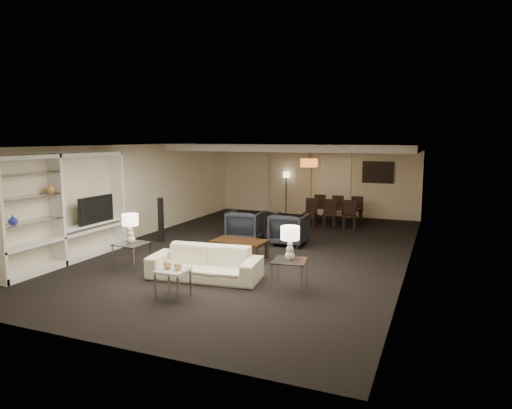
{
  "coord_description": "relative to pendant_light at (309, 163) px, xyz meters",
  "views": [
    {
      "loc": [
        4.09,
        -9.94,
        2.67
      ],
      "look_at": [
        0.0,
        0.0,
        1.1
      ],
      "focal_mm": 32.0,
      "sensor_mm": 36.0,
      "label": 1
    }
  ],
  "objects": [
    {
      "name": "television",
      "position": [
        -3.58,
        -5.35,
        -0.86
      ],
      "size": [
        1.07,
        0.14,
        0.62
      ],
      "primitive_type": "imported",
      "rotation": [
        0.0,
        0.0,
        1.57
      ],
      "color": "black",
      "rests_on": "media_unit"
    },
    {
      "name": "sofa",
      "position": [
        -0.32,
        -6.02,
        -1.61
      ],
      "size": [
        2.21,
        1.07,
        0.62
      ],
      "primitive_type": "imported",
      "rotation": [
        0.0,
        0.0,
        0.11
      ],
      "color": "beige",
      "rests_on": "floor"
    },
    {
      "name": "marble_table",
      "position": [
        -0.32,
        -7.12,
        -1.68
      ],
      "size": [
        0.5,
        0.5,
        0.49
      ],
      "primitive_type": null,
      "rotation": [
        0.0,
        0.0,
        0.03
      ],
      "color": "white",
      "rests_on": "floor"
    },
    {
      "name": "ceiling_soffit",
      "position": [
        -0.3,
        0.0,
        0.48
      ],
      "size": [
        7.0,
        4.0,
        0.2
      ],
      "primitive_type": "cube",
      "color": "silver",
      "rests_on": "ceiling"
    },
    {
      "name": "ceiling",
      "position": [
        -0.3,
        -3.5,
        0.58
      ],
      "size": [
        7.0,
        11.0,
        0.02
      ],
      "primitive_type": "cube",
      "color": "silver",
      "rests_on": "ground"
    },
    {
      "name": "table_lamp_right",
      "position": [
        1.38,
        -6.02,
        -1.07
      ],
      "size": [
        0.35,
        0.35,
        0.6
      ],
      "primitive_type": null,
      "rotation": [
        0.0,
        0.0,
        -0.04
      ],
      "color": "beige",
      "rests_on": "side_table_right"
    },
    {
      "name": "floor",
      "position": [
        -0.3,
        -3.5,
        -1.92
      ],
      "size": [
        11.0,
        11.0,
        0.0
      ],
      "primitive_type": "plane",
      "color": "black",
      "rests_on": "ground"
    },
    {
      "name": "wall_front",
      "position": [
        -0.3,
        -9.0,
        -0.67
      ],
      "size": [
        7.0,
        0.02,
        2.5
      ],
      "primitive_type": "cube",
      "color": "beige",
      "rests_on": "ground"
    },
    {
      "name": "vase_blue",
      "position": [
        -3.61,
        -7.41,
        -0.77
      ],
      "size": [
        0.18,
        0.18,
        0.19
      ],
      "primitive_type": "imported",
      "color": "#292FB2",
      "rests_on": "media_unit"
    },
    {
      "name": "chair_fl",
      "position": [
        0.09,
        1.18,
        -1.5
      ],
      "size": [
        0.42,
        0.42,
        0.84
      ],
      "primitive_type": null,
      "rotation": [
        0.0,
        0.0,
        3.24
      ],
      "color": "black",
      "rests_on": "floor"
    },
    {
      "name": "pendant_light",
      "position": [
        0.0,
        0.0,
        0.0
      ],
      "size": [
        0.52,
        0.52,
        0.24
      ],
      "primitive_type": "cylinder",
      "color": "#D8591E",
      "rests_on": "ceiling_soffit"
    },
    {
      "name": "vase_amber",
      "position": [
        -3.61,
        -6.5,
        -0.27
      ],
      "size": [
        0.18,
        0.18,
        0.19
      ],
      "primitive_type": "imported",
      "color": "#B87C3D",
      "rests_on": "media_unit"
    },
    {
      "name": "curtains",
      "position": [
        -1.2,
        1.92,
        -0.72
      ],
      "size": [
        1.5,
        0.12,
        2.4
      ],
      "primitive_type": "cube",
      "color": "beige",
      "rests_on": "wall_back"
    },
    {
      "name": "chair_nr",
      "position": [
        1.29,
        -0.12,
        -1.5
      ],
      "size": [
        0.42,
        0.42,
        0.84
      ],
      "primitive_type": null,
      "rotation": [
        0.0,
        0.0,
        0.09
      ],
      "color": "black",
      "rests_on": "floor"
    },
    {
      "name": "media_unit",
      "position": [
        -3.61,
        -6.1,
        -0.74
      ],
      "size": [
        0.38,
        3.4,
        2.35
      ],
      "primitive_type": null,
      "color": "white",
      "rests_on": "wall_left"
    },
    {
      "name": "table_lamp_left",
      "position": [
        -2.02,
        -6.02,
        -1.07
      ],
      "size": [
        0.35,
        0.35,
        0.6
      ],
      "primitive_type": null,
      "rotation": [
        0.0,
        0.0,
        -0.07
      ],
      "color": "#EFE7CA",
      "rests_on": "side_table_left"
    },
    {
      "name": "chair_nm",
      "position": [
        0.69,
        -0.12,
        -1.5
      ],
      "size": [
        0.41,
        0.41,
        0.84
      ],
      "primitive_type": null,
      "rotation": [
        0.0,
        0.0,
        0.06
      ],
      "color": "black",
      "rests_on": "floor"
    },
    {
      "name": "wall_left",
      "position": [
        -3.8,
        -3.5,
        -0.67
      ],
      "size": [
        0.02,
        11.0,
        2.5
      ],
      "primitive_type": "cube",
      "color": "beige",
      "rests_on": "ground"
    },
    {
      "name": "chair_nl",
      "position": [
        0.09,
        -0.12,
        -1.5
      ],
      "size": [
        0.39,
        0.39,
        0.84
      ],
      "primitive_type": null,
      "rotation": [
        0.0,
        0.0,
        -0.02
      ],
      "color": "black",
      "rests_on": "floor"
    },
    {
      "name": "painting",
      "position": [
        1.8,
        1.96,
        -0.37
      ],
      "size": [
        0.95,
        0.04,
        0.65
      ],
      "primitive_type": "cube",
      "color": "#142D38",
      "rests_on": "wall_back"
    },
    {
      "name": "floor_lamp",
      "position": [
        -1.29,
        1.7,
        -1.17
      ],
      "size": [
        0.23,
        0.23,
        1.5
      ],
      "primitive_type": null,
      "rotation": [
        0.0,
        0.0,
        -0.08
      ],
      "color": "black",
      "rests_on": "floor"
    },
    {
      "name": "wall_right",
      "position": [
        3.2,
        -3.5,
        -0.67
      ],
      "size": [
        0.02,
        11.0,
        2.5
      ],
      "primitive_type": "cube",
      "color": "beige",
      "rests_on": "ground"
    },
    {
      "name": "side_table_right",
      "position": [
        1.38,
        -6.02,
        -1.65
      ],
      "size": [
        0.65,
        0.65,
        0.55
      ],
      "primitive_type": null,
      "rotation": [
        0.0,
        0.0,
        0.13
      ],
      "color": "white",
      "rests_on": "floor"
    },
    {
      "name": "armchair_left",
      "position": [
        -0.92,
        -2.72,
        -1.52
      ],
      "size": [
        0.91,
        0.94,
        0.79
      ],
      "primitive_type": "imported",
      "rotation": [
        0.0,
        0.0,
        3.22
      ],
      "color": "black",
      "rests_on": "floor"
    },
    {
      "name": "floor_speaker",
      "position": [
        -2.91,
        -3.63,
        -1.35
      ],
      "size": [
        0.16,
        0.16,
        1.15
      ],
      "primitive_type": "cube",
      "rotation": [
        0.0,
        0.0,
        0.32
      ],
      "color": "black",
      "rests_on": "floor"
    },
    {
      "name": "dining_table",
      "position": [
        0.69,
        0.53,
        -1.64
      ],
      "size": [
        1.67,
        1.02,
        0.56
      ],
      "primitive_type": "imported",
      "rotation": [
        0.0,
        0.0,
        -0.08
      ],
      "color": "black",
      "rests_on": "floor"
    },
    {
      "name": "coffee_table",
      "position": [
        -0.32,
        -4.42,
        -1.71
      ],
      "size": [
        1.19,
        0.73,
        0.42
      ],
      "primitive_type": null,
      "rotation": [
        0.0,
        0.0,
        -0.04
      ],
      "color": "black",
      "rests_on": "floor"
    },
    {
      "name": "chair_fm",
      "position": [
        0.69,
        1.18,
        -1.5
      ],
      "size": [
        0.4,
        0.4,
        0.84
      ],
      "primitive_type": null,
      "rotation": [
        0.0,
        0.0,
        3.18
      ],
      "color": "black",
      "rests_on": "floor"
    },
    {
      "name": "side_table_left",
      "position": [
        -2.02,
        -6.02,
        -1.65
      ],
      "size": [
        0.61,
        0.61,
        0.55
      ],
      "primitive_type": null,
      "rotation": [
        0.0,
        0.0,
        -0.04
      ],
      "color": "white",
      "rests_on": "floor"
    },
    {
      "name": "gold_gourd_b",
      "position": [
        -0.22,
        -7.12,
        -1.36
      ],
      "size": [
        0.14,
        0.14,
        0.14
      ],
      "primitive_type": "sphere",
      "color": "tan",
      "rests_on": "marble_table"
    },
    {
      "name": "gold_gourd_a",
      "position": [
        -0.42,
        -7.12,
        -1.36
      ],
      "size": [
        0.16,
        0.16,
        0.16
      ],
      "primitive_type": "sphere",
      "color": "tan",
      "rests_on": "marble_table"
    },
    {
      "name": "chair_fr",
      "position": [
        1.29,
        1.18,
        -1.5
      ],
      "size": [
        0.44,
        0.44,
        0.84
      ],
      "primitive_type": null,
      "rotation": [
        0.0,
        0.0,
        3.28
      ],
      "color": "black",
      "rests_on": "floor"
    },
    {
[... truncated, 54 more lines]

